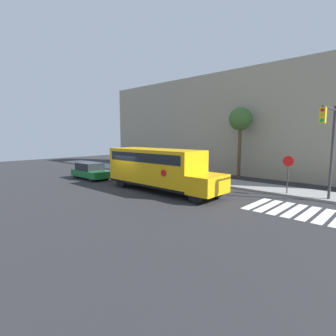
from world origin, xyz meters
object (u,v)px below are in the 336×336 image
stop_sign (288,169)px  parked_car (91,171)px  traffic_light (329,140)px  tree_near_sidewalk (240,121)px  school_bus (158,167)px

stop_sign → parked_car: bearing=-161.3°
traffic_light → tree_near_sidewalk: size_ratio=0.87×
school_bus → stop_sign: bearing=33.0°
stop_sign → tree_near_sidewalk: bearing=143.5°
school_bus → tree_near_sidewalk: bearing=80.3°
school_bus → traffic_light: (9.78, 3.99, 2.02)m
parked_car → traffic_light: (18.10, 4.52, 3.02)m
stop_sign → traffic_light: traffic_light is taller
school_bus → parked_car: 8.39m
parked_car → stop_sign: size_ratio=1.57×
parked_car → school_bus: bearing=3.6°
school_bus → stop_sign: 8.78m
tree_near_sidewalk → school_bus: bearing=-99.7°
school_bus → tree_near_sidewalk: (1.55, 9.08, 3.61)m
parked_car → stop_sign: (15.68, 5.31, 1.03)m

